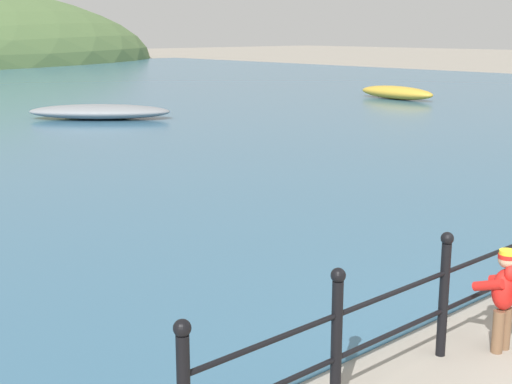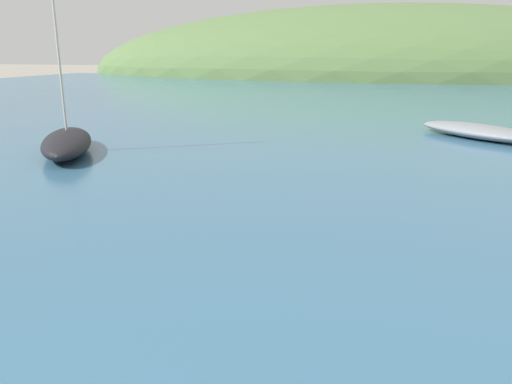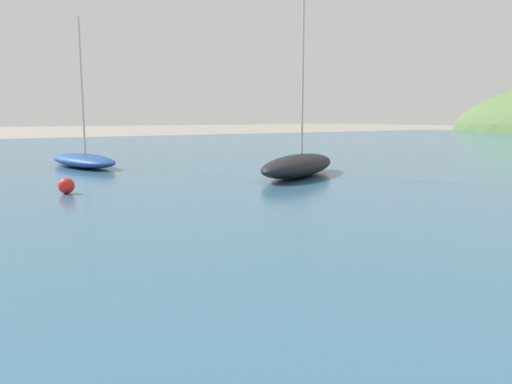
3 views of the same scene
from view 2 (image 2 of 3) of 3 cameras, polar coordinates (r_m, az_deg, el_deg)
water at (r=32.08m, az=10.04°, el=10.20°), size 80.00×60.00×0.10m
far_hillside at (r=71.32m, az=13.44°, el=12.97°), size 81.00×44.55×17.80m
boat_white_sailboat at (r=16.01m, az=-20.80°, el=5.36°), size 3.54×4.60×5.66m
boat_mid_harbor at (r=19.37m, az=24.16°, el=6.35°), size 4.52×4.39×0.48m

